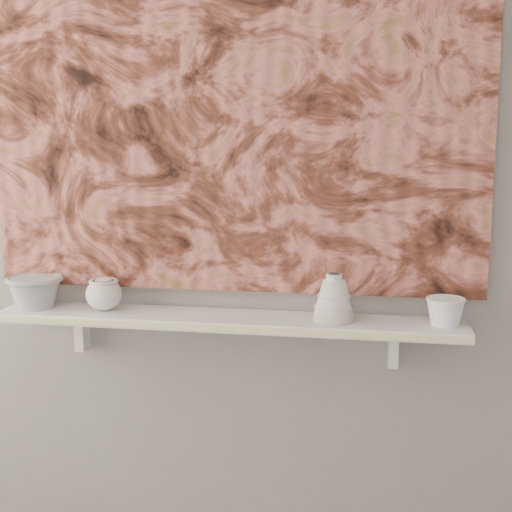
% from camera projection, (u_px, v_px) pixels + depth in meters
% --- Properties ---
extents(wall_back, '(3.60, 0.00, 3.60)m').
position_uv_depth(wall_back, '(233.00, 172.00, 2.14)').
color(wall_back, gray).
rests_on(wall_back, floor).
extents(shelf, '(1.40, 0.18, 0.03)m').
position_uv_depth(shelf, '(228.00, 320.00, 2.12)').
color(shelf, silver).
rests_on(shelf, wall_back).
extents(shelf_stripe, '(1.40, 0.01, 0.02)m').
position_uv_depth(shelf_stripe, '(221.00, 329.00, 2.03)').
color(shelf_stripe, beige).
rests_on(shelf_stripe, shelf).
extents(bracket_left, '(0.03, 0.06, 0.12)m').
position_uv_depth(bracket_left, '(82.00, 331.00, 2.28)').
color(bracket_left, silver).
rests_on(bracket_left, wall_back).
extents(bracket_right, '(0.03, 0.06, 0.12)m').
position_uv_depth(bracket_right, '(393.00, 346.00, 2.12)').
color(bracket_right, silver).
rests_on(bracket_right, wall_back).
extents(painting, '(1.50, 0.02, 1.10)m').
position_uv_depth(painting, '(232.00, 108.00, 2.09)').
color(painting, brown).
rests_on(painting, wall_back).
extents(house_motif, '(0.09, 0.00, 0.08)m').
position_uv_depth(house_motif, '(384.00, 215.00, 2.06)').
color(house_motif, black).
rests_on(house_motif, painting).
extents(bowl_grey, '(0.23, 0.23, 0.10)m').
position_uv_depth(bowl_grey, '(35.00, 291.00, 2.21)').
color(bowl_grey, '#969694').
rests_on(bowl_grey, shelf).
extents(cup_cream, '(0.14, 0.14, 0.10)m').
position_uv_depth(cup_cream, '(104.00, 294.00, 2.17)').
color(cup_cream, silver).
rests_on(cup_cream, shelf).
extents(bell_vessel, '(0.16, 0.16, 0.14)m').
position_uv_depth(bell_vessel, '(334.00, 297.00, 2.06)').
color(bell_vessel, silver).
rests_on(bell_vessel, shelf).
extents(bowl_white, '(0.12, 0.12, 0.08)m').
position_uv_depth(bowl_white, '(445.00, 311.00, 2.01)').
color(bowl_white, silver).
rests_on(bowl_white, shelf).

